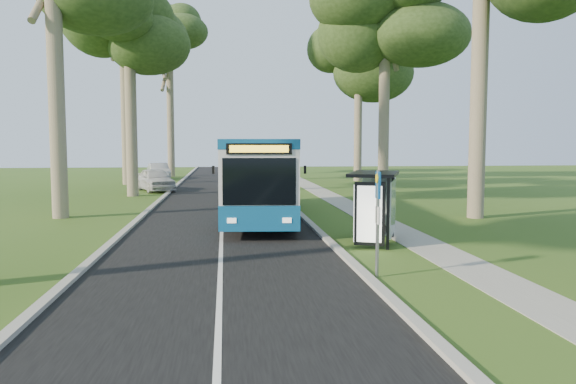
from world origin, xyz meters
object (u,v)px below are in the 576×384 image
Objects in this scene: litter_bin at (374,224)px; car_white at (155,179)px; car_silver at (159,171)px; bus_stop_sign at (378,211)px; bus at (262,177)px; bus_shelter at (381,194)px.

litter_bin is 0.19× the size of car_white.
bus_stop_sign is at bearing -90.21° from car_silver.
bus_stop_sign is 6.01m from litter_bin.
bus_stop_sign is 39.39m from car_silver.
bus is 11.54m from bus_stop_sign.
car_white is at bearing -98.77° from car_silver.
bus is at bearing -88.65° from car_silver.
litter_bin is 34.33m from car_silver.
bus_shelter reaches higher than car_silver.
bus_stop_sign reaches higher than car_white.
bus_stop_sign reaches higher than bus_shelter.
litter_bin is (3.54, -5.65, -1.31)m from bus.
bus_shelter reaches higher than car_white.
bus is at bearing 122.08° from litter_bin.
bus is 15.67m from car_white.
car_white is 1.03× the size of car_silver.
bus_stop_sign is 4.46m from bus_shelter.
bus_stop_sign reaches higher than car_silver.
car_silver is at bearing 110.03° from bus.
bus_shelter is 1.87m from litter_bin.
litter_bin is 0.19× the size of car_silver.
bus reaches higher than litter_bin.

